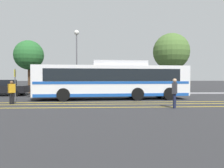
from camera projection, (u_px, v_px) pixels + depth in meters
ground_plane at (126, 99)px, 18.31m from camera, size 220.00×220.00×0.00m
lane_strip_0 at (114, 102)px, 15.96m from camera, size 32.45×0.20×0.01m
lane_strip_1 at (115, 104)px, 14.69m from camera, size 32.45×0.20×0.01m
lane_strip_2 at (116, 107)px, 13.13m from camera, size 32.45×0.20×0.01m
curb_strip at (109, 93)px, 23.68m from camera, size 40.45×0.36×0.15m
transit_bus at (112, 80)px, 18.12m from camera, size 12.91×3.53×3.18m
parked_car_0 at (6, 88)px, 21.54m from camera, size 4.06×2.02×1.58m
parked_car_1 at (59, 88)px, 21.61m from camera, size 4.83×2.02×1.43m
pedestrian_0 at (175, 91)px, 12.75m from camera, size 0.41×0.47×1.74m
pedestrian_1 at (12, 91)px, 14.69m from camera, size 0.46×0.45×1.58m
bus_stop_sign at (15, 81)px, 16.48m from camera, size 0.07×0.40×2.46m
street_lamp at (77, 46)px, 24.25m from camera, size 0.56×0.56×7.09m
tree_0 at (171, 52)px, 27.15m from camera, size 4.52×4.52×7.32m
tree_1 at (29, 55)px, 25.30m from camera, size 3.40×3.40×6.12m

